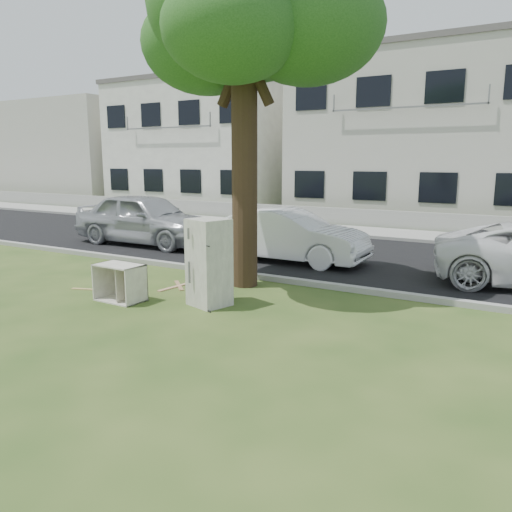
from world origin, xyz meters
The scene contains 17 objects.
ground centered at (0.00, 0.00, 0.00)m, with size 120.00×120.00×0.00m, color #2C4819.
road centered at (0.00, 6.00, 0.01)m, with size 120.00×7.00×0.01m, color black.
kerb_near centered at (0.00, 2.45, 0.00)m, with size 120.00×0.18×0.12m, color gray.
kerb_far centered at (0.00, 9.55, 0.00)m, with size 120.00×0.18×0.12m, color gray.
sidewalk centered at (0.00, 11.00, 0.01)m, with size 120.00×2.80×0.01m, color gray.
low_wall centered at (0.00, 12.60, 0.35)m, with size 120.00×0.15×0.70m, color gray.
street_tree centered at (-0.40, 1.80, 5.49)m, with size 3.80×3.80×7.02m.
townhouse_left centered at (-12.00, 17.50, 3.52)m, with size 10.20×8.16×7.04m.
townhouse_center centered at (0.00, 17.50, 3.72)m, with size 11.22×8.16×7.44m.
filler_left centered at (-26.00, 18.00, 3.20)m, with size 16.00×9.00×6.40m, color beige.
fridge centered at (-0.20, 0.20, 0.81)m, with size 0.67×0.62×1.62m, color #BCB4A9.
cabinet centered at (-1.86, -0.43, 0.36)m, with size 0.91×0.57×0.71m, color beige.
plank_a centered at (-2.92, -0.13, 0.01)m, with size 0.99×0.08×0.02m, color tan.
plank_b centered at (-1.60, 1.03, 0.01)m, with size 0.85×0.09×0.02m, color #9E7752.
plank_c centered at (-1.60, 0.85, 0.01)m, with size 0.82×0.09×0.02m, color tan.
car_center centered at (-0.76, 4.59, 0.70)m, with size 1.48×4.25×1.40m, color white.
car_left centered at (-5.93, 4.79, 0.83)m, with size 1.95×4.85×1.65m, color #9EA0A4.
Camera 1 is at (5.06, -7.17, 2.67)m, focal length 35.00 mm.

